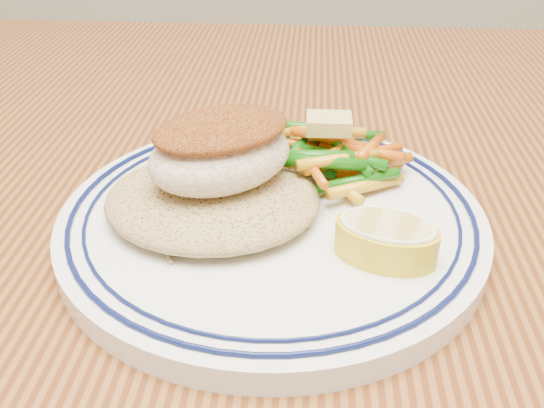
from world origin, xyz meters
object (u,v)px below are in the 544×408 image
Objects in this scene: plate at (272,219)px; fish_fillet at (221,149)px; dining_table at (334,342)px; rice_pilaf at (212,194)px; lemon_wedge at (386,238)px; vegetable_pile at (330,154)px.

fish_fillet is at bearing 177.34° from plate.
dining_table is 11.86× the size of rice_pilaf.
fish_fillet is 0.10m from lemon_wedge.
lemon_wedge is at bearing -72.37° from vegetable_pile.
dining_table is at bearing 10.91° from plate.
lemon_wedge is at bearing -21.03° from rice_pilaf.
rice_pilaf is (-0.08, -0.01, 0.12)m from dining_table.
fish_fillet reaches higher than dining_table.
vegetable_pile is 1.66× the size of lemon_wedge.
vegetable_pile reaches higher than rice_pilaf.
plate is (-0.04, -0.01, 0.11)m from dining_table.
lemon_wedge is (0.10, -0.04, -0.00)m from rice_pilaf.
rice_pilaf reaches higher than lemon_wedge.
fish_fillet is 0.08m from vegetable_pile.
plate is 2.40× the size of fish_fillet.
lemon_wedge reaches higher than dining_table.
fish_fillet reaches higher than lemon_wedge.
vegetable_pile reaches higher than dining_table.
plate is at bearing 5.45° from rice_pilaf.
fish_fillet reaches higher than plate.
rice_pilaf reaches higher than plate.
fish_fillet is 1.66× the size of lemon_wedge.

